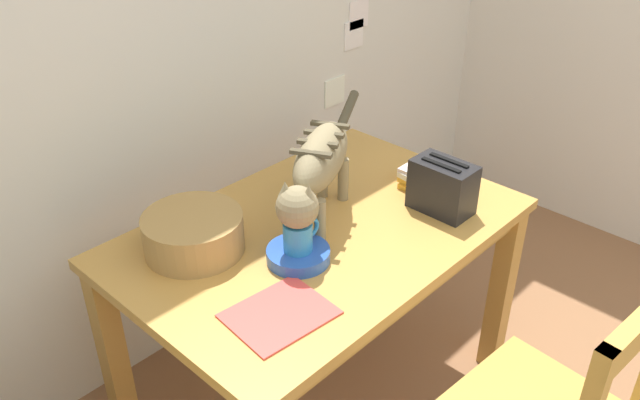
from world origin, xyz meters
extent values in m
cube|color=silver|center=(0.00, 2.09, 1.25)|extent=(4.42, 0.10, 2.50)
cube|color=white|center=(0.97, 2.04, 1.04)|extent=(0.12, 0.01, 0.12)
cube|color=white|center=(0.85, 2.04, 0.81)|extent=(0.12, 0.01, 0.12)
cube|color=white|center=(1.00, 2.04, 1.12)|extent=(0.12, 0.01, 0.12)
cube|color=#BE893E|center=(0.10, 1.41, 0.72)|extent=(1.26, 0.83, 0.03)
cube|color=#AF7E39|center=(0.10, 1.41, 0.67)|extent=(1.18, 0.75, 0.07)
cube|color=#BE893E|center=(0.68, 1.04, 0.35)|extent=(0.07, 0.07, 0.71)
cube|color=#BE893E|center=(-0.48, 1.78, 0.35)|extent=(0.07, 0.07, 0.71)
cube|color=#BE893E|center=(0.68, 1.78, 0.35)|extent=(0.07, 0.07, 0.71)
ellipsoid|color=#867755|center=(0.14, 1.44, 0.96)|extent=(0.41, 0.30, 0.16)
cube|color=#49412E|center=(0.23, 1.49, 1.03)|extent=(0.07, 0.12, 0.01)
cube|color=#49412E|center=(0.17, 1.46, 1.03)|extent=(0.07, 0.12, 0.01)
cube|color=#49412E|center=(0.11, 1.43, 1.03)|extent=(0.07, 0.12, 0.01)
cube|color=#49412E|center=(0.05, 1.40, 1.03)|extent=(0.07, 0.12, 0.01)
cylinder|color=#867755|center=(0.04, 1.35, 0.82)|extent=(0.04, 0.04, 0.15)
cylinder|color=#867755|center=(0.00, 1.41, 0.82)|extent=(0.04, 0.04, 0.15)
cylinder|color=#867755|center=(0.28, 1.48, 0.82)|extent=(0.04, 0.04, 0.15)
cylinder|color=#867755|center=(0.25, 1.54, 0.82)|extent=(0.04, 0.04, 0.15)
sphere|color=#867755|center=(-0.07, 1.34, 0.92)|extent=(0.12, 0.12, 0.12)
cone|color=#867755|center=(-0.06, 1.31, 0.97)|extent=(0.04, 0.04, 0.05)
cone|color=#867755|center=(-0.09, 1.37, 0.97)|extent=(0.04, 0.04, 0.05)
cylinder|color=#49412E|center=(0.41, 1.58, 0.98)|extent=(0.23, 0.14, 0.09)
cylinder|color=#2852B1|center=(-0.07, 1.34, 0.76)|extent=(0.19, 0.19, 0.04)
cylinder|color=#2B80BF|center=(-0.07, 1.34, 0.82)|extent=(0.08, 0.08, 0.09)
torus|color=#2B80BF|center=(-0.02, 1.34, 0.83)|extent=(0.06, 0.01, 0.06)
cube|color=#E6463F|center=(-0.27, 1.20, 0.74)|extent=(0.28, 0.23, 0.01)
cube|color=yellow|center=(0.55, 1.33, 0.75)|extent=(0.17, 0.14, 0.02)
cube|color=yellow|center=(0.55, 1.33, 0.77)|extent=(0.16, 0.13, 0.02)
cube|color=silver|center=(0.54, 1.33, 0.79)|extent=(0.17, 0.14, 0.02)
cube|color=silver|center=(0.55, 1.34, 0.81)|extent=(0.16, 0.13, 0.01)
cylinder|color=#A97F45|center=(-0.24, 1.60, 0.80)|extent=(0.30, 0.30, 0.12)
cylinder|color=#4C391F|center=(-0.24, 1.60, 0.81)|extent=(0.24, 0.24, 0.10)
cube|color=black|center=(0.45, 1.20, 0.83)|extent=(0.12, 0.20, 0.17)
cube|color=black|center=(0.43, 1.20, 0.91)|extent=(0.02, 0.14, 0.01)
cube|color=black|center=(0.47, 1.20, 0.91)|extent=(0.02, 0.14, 0.01)
cube|color=#C08E39|center=(0.37, 0.83, 0.20)|extent=(0.04, 0.04, 0.41)
camera|label=1|loc=(-1.14, 0.23, 1.86)|focal=36.61mm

